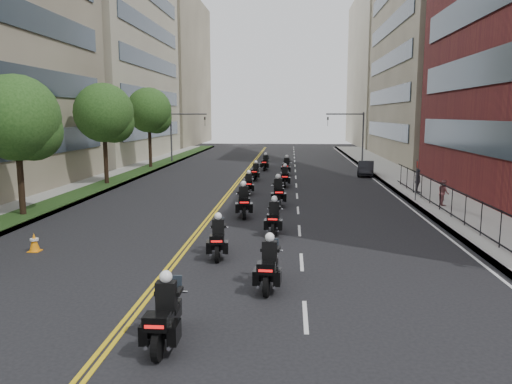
% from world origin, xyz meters
% --- Properties ---
extents(ground, '(160.00, 160.00, 0.00)m').
position_xyz_m(ground, '(0.00, 0.00, 0.00)').
color(ground, black).
rests_on(ground, ground).
extents(sidewalk_right, '(4.00, 90.00, 0.15)m').
position_xyz_m(sidewalk_right, '(12.00, 25.00, 0.07)').
color(sidewalk_right, gray).
rests_on(sidewalk_right, ground).
extents(sidewalk_left, '(4.00, 90.00, 0.15)m').
position_xyz_m(sidewalk_left, '(-12.00, 25.00, 0.07)').
color(sidewalk_left, gray).
rests_on(sidewalk_left, ground).
extents(grass_strip, '(2.00, 90.00, 0.04)m').
position_xyz_m(grass_strip, '(-11.20, 25.00, 0.17)').
color(grass_strip, '#1A3814').
rests_on(grass_strip, sidewalk_left).
extents(building_right_tan, '(15.11, 28.00, 30.00)m').
position_xyz_m(building_right_tan, '(21.48, 48.00, 15.00)').
color(building_right_tan, '#766C56').
rests_on(building_right_tan, ground).
extents(building_right_far, '(15.00, 28.00, 26.00)m').
position_xyz_m(building_right_far, '(21.50, 78.00, 13.00)').
color(building_right_far, '#A09581').
rests_on(building_right_far, ground).
extents(building_left_mid, '(16.11, 28.00, 34.00)m').
position_xyz_m(building_left_mid, '(-21.98, 48.00, 17.00)').
color(building_left_mid, '#A09581').
rests_on(building_left_mid, ground).
extents(building_left_far, '(16.00, 28.00, 26.00)m').
position_xyz_m(building_left_far, '(-22.00, 78.00, 13.00)').
color(building_left_far, '#766C56').
rests_on(building_left_far, ground).
extents(iron_fence, '(0.05, 28.00, 1.50)m').
position_xyz_m(iron_fence, '(11.00, 12.00, 0.90)').
color(iron_fence, black).
rests_on(iron_fence, sidewalk_right).
extents(street_trees, '(4.40, 38.40, 7.98)m').
position_xyz_m(street_trees, '(-11.05, 18.61, 5.13)').
color(street_trees, black).
rests_on(street_trees, ground).
extents(traffic_signal_right, '(4.09, 0.20, 5.60)m').
position_xyz_m(traffic_signal_right, '(9.54, 42.00, 3.70)').
color(traffic_signal_right, '#3F3F44').
rests_on(traffic_signal_right, ground).
extents(traffic_signal_left, '(4.09, 0.20, 5.60)m').
position_xyz_m(traffic_signal_left, '(-9.54, 42.00, 3.70)').
color(traffic_signal_left, '#3F3F44').
rests_on(traffic_signal_left, ground).
extents(motorcycle_0, '(0.55, 2.39, 1.77)m').
position_xyz_m(motorcycle_0, '(-0.10, -1.90, 0.70)').
color(motorcycle_0, black).
rests_on(motorcycle_0, ground).
extents(motorcycle_1, '(0.60, 2.36, 1.74)m').
position_xyz_m(motorcycle_1, '(2.13, 2.13, 0.69)').
color(motorcycle_1, black).
rests_on(motorcycle_1, ground).
extents(motorcycle_2, '(0.62, 2.29, 1.69)m').
position_xyz_m(motorcycle_2, '(0.06, 5.45, 0.67)').
color(motorcycle_2, black).
rests_on(motorcycle_2, ground).
extents(motorcycle_3, '(0.54, 2.32, 1.71)m').
position_xyz_m(motorcycle_3, '(2.04, 9.36, 0.68)').
color(motorcycle_3, black).
rests_on(motorcycle_3, ground).
extents(motorcycle_4, '(0.76, 2.55, 1.89)m').
position_xyz_m(motorcycle_4, '(0.31, 13.05, 0.75)').
color(motorcycle_4, black).
rests_on(motorcycle_4, ground).
extents(motorcycle_5, '(0.66, 2.53, 1.87)m').
position_xyz_m(motorcycle_5, '(2.04, 16.52, 0.74)').
color(motorcycle_5, black).
rests_on(motorcycle_5, ground).
extents(motorcycle_6, '(0.56, 2.19, 1.62)m').
position_xyz_m(motorcycle_6, '(-0.08, 20.65, 0.64)').
color(motorcycle_6, black).
rests_on(motorcycle_6, ground).
extents(motorcycle_7, '(0.54, 2.34, 1.73)m').
position_xyz_m(motorcycle_7, '(2.33, 24.31, 0.68)').
color(motorcycle_7, black).
rests_on(motorcycle_7, ground).
extents(motorcycle_8, '(0.55, 2.21, 1.63)m').
position_xyz_m(motorcycle_8, '(-0.11, 27.80, 0.64)').
color(motorcycle_8, black).
rests_on(motorcycle_8, ground).
extents(motorcycle_9, '(0.67, 2.44, 1.80)m').
position_xyz_m(motorcycle_9, '(2.38, 31.64, 0.71)').
color(motorcycle_9, black).
rests_on(motorcycle_9, ground).
extents(motorcycle_10, '(0.62, 2.33, 1.72)m').
position_xyz_m(motorcycle_10, '(0.31, 35.30, 0.68)').
color(motorcycle_10, black).
rests_on(motorcycle_10, ground).
extents(parked_sedan, '(1.97, 4.02, 1.27)m').
position_xyz_m(parked_sedan, '(9.40, 31.73, 0.63)').
color(parked_sedan, black).
rests_on(parked_sedan, ground).
extents(pedestrian_b, '(0.59, 0.74, 1.47)m').
position_xyz_m(pedestrian_b, '(11.58, 16.39, 0.89)').
color(pedestrian_b, '#8B4B4E').
rests_on(pedestrian_b, sidewalk_right).
extents(pedestrian_c, '(0.79, 1.03, 1.62)m').
position_xyz_m(pedestrian_c, '(11.20, 20.83, 0.96)').
color(pedestrian_c, '#3A3940').
rests_on(pedestrian_c, sidewalk_right).
extents(traffic_cone, '(0.45, 0.45, 0.74)m').
position_xyz_m(traffic_cone, '(-7.28, 5.71, 0.36)').
color(traffic_cone, orange).
rests_on(traffic_cone, ground).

